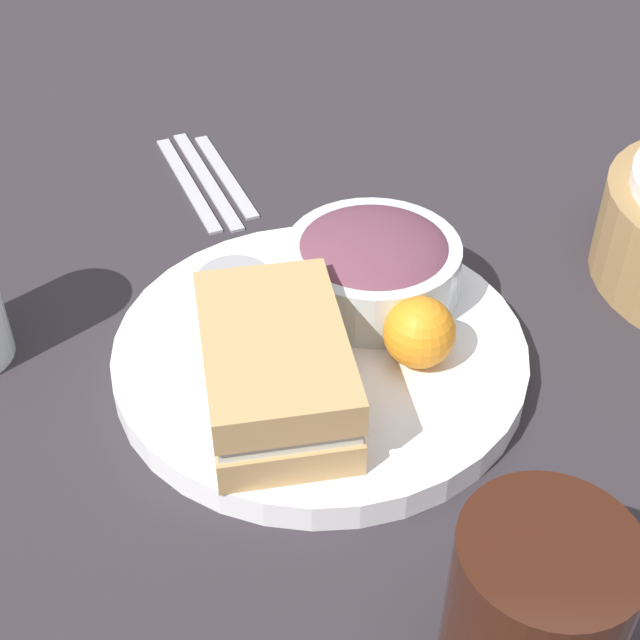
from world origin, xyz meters
TOP-DOWN VIEW (x-y plane):
  - ground_plane at (0.00, 0.00)m, footprint 4.00×4.00m
  - plate at (0.00, 0.00)m, footprint 0.29×0.29m
  - sandwich at (0.06, -0.03)m, footprint 0.15×0.11m
  - salad_bowl at (-0.06, 0.04)m, footprint 0.13×0.13m
  - dressing_cup at (-0.03, -0.06)m, footprint 0.05×0.05m
  - orange_wedge at (0.02, 0.07)m, footprint 0.05×0.05m
  - drink_glass at (0.23, 0.11)m, footprint 0.08×0.08m
  - fork at (-0.24, -0.13)m, footprint 0.16×0.08m
  - knife at (-0.24, -0.11)m, footprint 0.17×0.09m
  - spoon at (-0.25, -0.10)m, footprint 0.14×0.08m

SIDE VIEW (x-z plane):
  - ground_plane at x=0.00m, z-range 0.00..0.00m
  - fork at x=-0.24m, z-range 0.00..0.01m
  - knife at x=-0.24m, z-range 0.00..0.01m
  - spoon at x=-0.25m, z-range 0.00..0.01m
  - plate at x=0.00m, z-range 0.00..0.02m
  - dressing_cup at x=-0.03m, z-range 0.02..0.05m
  - orange_wedge at x=0.02m, z-range 0.02..0.07m
  - salad_bowl at x=-0.06m, z-range 0.02..0.08m
  - sandwich at x=0.06m, z-range 0.02..0.08m
  - drink_glass at x=0.23m, z-range 0.00..0.11m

